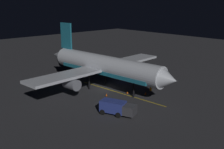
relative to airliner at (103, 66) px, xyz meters
name	(u,v)px	position (x,y,z in m)	size (l,w,h in m)	color
ground_plane	(106,89)	(-0.04, 0.59, -4.93)	(180.00, 180.00, 0.20)	#2E2E31
apron_guide_stripe	(120,93)	(-0.41, 4.59, -4.82)	(0.24, 21.47, 0.01)	gold
airliner	(103,66)	(0.00, 0.00, 0.00)	(34.19, 34.63, 12.98)	silver
baggage_truck	(117,108)	(7.50, 11.86, -3.64)	(4.09, 6.15, 2.26)	navy
catering_truck	(127,74)	(-8.33, -1.33, -3.55)	(2.41, 6.49, 2.46)	navy
ground_crew_worker	(151,90)	(-4.09, 9.36, -3.94)	(0.40, 0.40, 1.74)	black
traffic_cone_near_left	(106,95)	(2.81, 4.09, -4.58)	(0.50, 0.50, 0.55)	#EA590F
traffic_cone_near_right	(146,93)	(-3.37, 8.71, -4.58)	(0.50, 0.50, 0.55)	#EA590F
traffic_cone_under_wing	(127,92)	(-1.24, 5.82, -4.58)	(0.50, 0.50, 0.55)	#EA590F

